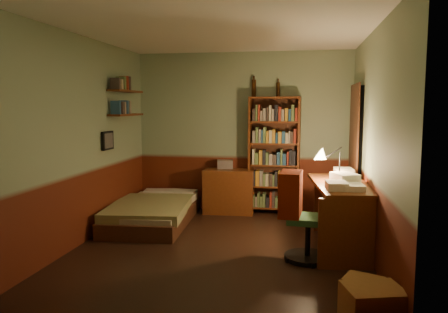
% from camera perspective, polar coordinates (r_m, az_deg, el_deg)
% --- Properties ---
extents(floor, '(3.50, 4.00, 0.02)m').
position_cam_1_polar(floor, '(5.48, -0.47, -11.92)').
color(floor, black).
rests_on(floor, ground).
extents(ceiling, '(3.50, 4.00, 0.02)m').
position_cam_1_polar(ceiling, '(5.27, -0.50, 16.23)').
color(ceiling, silver).
rests_on(ceiling, wall_back).
extents(wall_back, '(3.50, 0.02, 2.60)m').
position_cam_1_polar(wall_back, '(7.19, 2.46, 3.17)').
color(wall_back, gray).
rests_on(wall_back, ground).
extents(wall_left, '(0.02, 4.00, 2.60)m').
position_cam_1_polar(wall_left, '(5.80, -17.86, 2.04)').
color(wall_left, gray).
rests_on(wall_left, ground).
extents(wall_right, '(0.02, 4.00, 2.60)m').
position_cam_1_polar(wall_right, '(5.19, 19.02, 1.49)').
color(wall_right, gray).
rests_on(wall_right, ground).
extents(wall_front, '(3.50, 0.02, 2.60)m').
position_cam_1_polar(wall_front, '(3.27, -6.96, -0.99)').
color(wall_front, gray).
rests_on(wall_front, ground).
extents(doorway, '(0.06, 0.90, 2.00)m').
position_cam_1_polar(doorway, '(6.49, 16.81, -0.14)').
color(doorway, black).
rests_on(doorway, ground).
extents(door_trim, '(0.02, 0.98, 2.08)m').
position_cam_1_polar(door_trim, '(6.49, 16.51, -0.13)').
color(door_trim, '#3E2013').
rests_on(door_trim, ground).
extents(bed, '(1.12, 1.97, 0.57)m').
position_cam_1_polar(bed, '(6.60, -9.17, -6.13)').
color(bed, olive).
rests_on(bed, ground).
extents(dresser, '(0.81, 0.43, 0.71)m').
position_cam_1_polar(dresser, '(7.10, 0.64, -4.56)').
color(dresser, '#582911').
rests_on(dresser, ground).
extents(mini_stereo, '(0.28, 0.24, 0.14)m').
position_cam_1_polar(mini_stereo, '(7.16, 0.14, -1.02)').
color(mini_stereo, '#B2B2B7').
rests_on(mini_stereo, dresser).
extents(bookshelf, '(0.82, 0.29, 1.88)m').
position_cam_1_polar(bookshelf, '(7.01, 6.57, 0.08)').
color(bookshelf, '#582911').
rests_on(bookshelf, ground).
extents(bottle_left, '(0.09, 0.09, 0.28)m').
position_cam_1_polar(bottle_left, '(7.11, 3.91, 8.88)').
color(bottle_left, black).
rests_on(bottle_left, bookshelf).
extents(bottle_right, '(0.07, 0.07, 0.23)m').
position_cam_1_polar(bottle_right, '(7.08, 7.07, 8.66)').
color(bottle_right, black).
rests_on(bottle_right, bookshelf).
extents(desk, '(0.79, 1.57, 0.81)m').
position_cam_1_polar(desk, '(5.55, 14.96, -7.46)').
color(desk, '#582911').
rests_on(desk, ground).
extents(paper_stack, '(0.35, 0.40, 0.13)m').
position_cam_1_polar(paper_stack, '(5.38, 15.51, -2.81)').
color(paper_stack, silver).
rests_on(paper_stack, desk).
extents(desk_lamp, '(0.19, 0.19, 0.53)m').
position_cam_1_polar(desk_lamp, '(5.64, 14.89, -0.34)').
color(desk_lamp, black).
rests_on(desk_lamp, desk).
extents(office_chair, '(0.51, 0.46, 0.95)m').
position_cam_1_polar(office_chair, '(5.02, 10.93, -7.98)').
color(office_chair, '#2A5B31').
rests_on(office_chair, ground).
extents(red_jacket, '(0.34, 0.47, 0.50)m').
position_cam_1_polar(red_jacket, '(4.87, 9.24, 0.32)').
color(red_jacket, maroon).
rests_on(red_jacket, office_chair).
extents(wall_shelf_lower, '(0.20, 0.90, 0.03)m').
position_cam_1_polar(wall_shelf_lower, '(6.73, -12.64, 5.34)').
color(wall_shelf_lower, '#582911').
rests_on(wall_shelf_lower, wall_left).
extents(wall_shelf_upper, '(0.20, 0.90, 0.03)m').
position_cam_1_polar(wall_shelf_upper, '(6.73, -12.72, 8.32)').
color(wall_shelf_upper, '#582911').
rests_on(wall_shelf_upper, wall_left).
extents(framed_picture, '(0.04, 0.32, 0.26)m').
position_cam_1_polar(framed_picture, '(6.32, -14.98, 2.02)').
color(framed_picture, black).
rests_on(framed_picture, wall_left).
extents(cardboard_box_a, '(0.52, 0.46, 0.33)m').
position_cam_1_polar(cardboard_box_a, '(3.78, 18.91, -18.21)').
color(cardboard_box_a, olive).
rests_on(cardboard_box_a, ground).
extents(cardboard_box_b, '(0.40, 0.37, 0.22)m').
position_cam_1_polar(cardboard_box_b, '(4.21, 17.72, -16.28)').
color(cardboard_box_b, olive).
rests_on(cardboard_box_b, ground).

